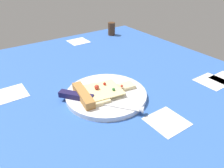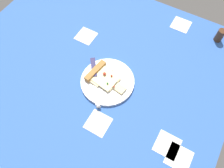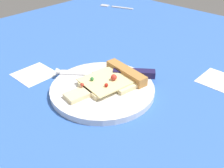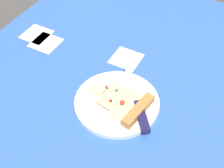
{
  "view_description": "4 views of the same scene",
  "coord_description": "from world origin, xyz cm",
  "px_view_note": "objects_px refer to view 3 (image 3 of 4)",
  "views": [
    {
      "loc": [
        -19.45,
        -41.41,
        35.5
      ],
      "look_at": [
        13.25,
        5.44,
        2.34
      ],
      "focal_mm": 35.03,
      "sensor_mm": 36.0,
      "label": 1
    },
    {
      "loc": [
        35.04,
        -36.52,
        84.62
      ],
      "look_at": [
        12.65,
        2.85,
        2.09
      ],
      "focal_mm": 35.14,
      "sensor_mm": 36.0,
      "label": 2
    },
    {
      "loc": [
        44.48,
        38.72,
        33.48
      ],
      "look_at": [
        9.02,
        5.8,
        2.57
      ],
      "focal_mm": 41.76,
      "sensor_mm": 36.0,
      "label": 3
    },
    {
      "loc": [
        -15.17,
        53.22,
        66.51
      ],
      "look_at": [
        12.85,
        1.11,
        4.28
      ],
      "focal_mm": 49.88,
      "sensor_mm": 36.0,
      "label": 4
    }
  ],
  "objects_px": {
    "plate": "(102,89)",
    "fork": "(115,6)",
    "pizza_slice": "(112,80)",
    "knife": "(115,73)"
  },
  "relations": [
    {
      "from": "plate",
      "to": "fork",
      "type": "height_order",
      "value": "plate"
    },
    {
      "from": "knife",
      "to": "fork",
      "type": "height_order",
      "value": "knife"
    },
    {
      "from": "knife",
      "to": "fork",
      "type": "xyz_separation_m",
      "value": [
        -0.46,
        -0.42,
        -0.02
      ]
    },
    {
      "from": "pizza_slice",
      "to": "knife",
      "type": "bearing_deg",
      "value": -51.49
    },
    {
      "from": "plate",
      "to": "fork",
      "type": "xyz_separation_m",
      "value": [
        -0.51,
        -0.43,
        -0.0
      ]
    },
    {
      "from": "pizza_slice",
      "to": "knife",
      "type": "height_order",
      "value": "pizza_slice"
    },
    {
      "from": "fork",
      "to": "plate",
      "type": "bearing_deg",
      "value": -159.27
    },
    {
      "from": "knife",
      "to": "plate",
      "type": "bearing_deg",
      "value": 155.4
    },
    {
      "from": "plate",
      "to": "pizza_slice",
      "type": "bearing_deg",
      "value": 170.72
    },
    {
      "from": "pizza_slice",
      "to": "plate",
      "type": "bearing_deg",
      "value": 89.78
    }
  ]
}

